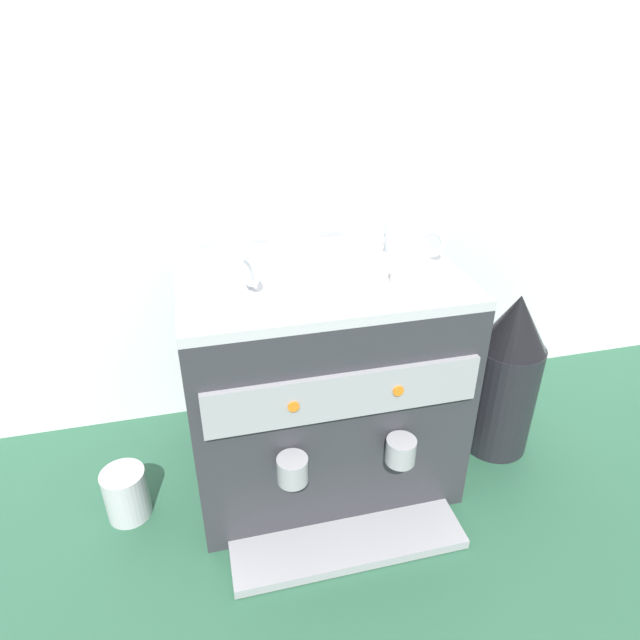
% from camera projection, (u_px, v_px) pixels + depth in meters
% --- Properties ---
extents(ground_plane, '(4.00, 4.00, 0.00)m').
position_uv_depth(ground_plane, '(320.00, 464.00, 1.26)').
color(ground_plane, '#28563D').
extents(tiled_backsplash_wall, '(2.80, 0.03, 1.13)m').
position_uv_depth(tiled_backsplash_wall, '(290.00, 190.00, 1.23)').
color(tiled_backsplash_wall, silver).
rests_on(tiled_backsplash_wall, ground_plane).
extents(espresso_machine, '(0.53, 0.47, 0.48)m').
position_uv_depth(espresso_machine, '(320.00, 381.00, 1.14)').
color(espresso_machine, '#2D2D33').
rests_on(espresso_machine, ground_plane).
extents(ceramic_cup_0, '(0.12, 0.08, 0.08)m').
position_uv_depth(ceramic_cup_0, '(407.00, 242.00, 1.06)').
color(ceramic_cup_0, silver).
rests_on(ceramic_cup_0, espresso_machine).
extents(ceramic_cup_1, '(0.10, 0.07, 0.07)m').
position_uv_depth(ceramic_cup_1, '(359.00, 239.00, 1.09)').
color(ceramic_cup_1, silver).
rests_on(ceramic_cup_1, espresso_machine).
extents(ceramic_cup_2, '(0.07, 0.10, 0.08)m').
position_uv_depth(ceramic_cup_2, '(236.00, 264.00, 0.96)').
color(ceramic_cup_2, silver).
rests_on(ceramic_cup_2, espresso_machine).
extents(ceramic_bowl_0, '(0.10, 0.10, 0.03)m').
position_uv_depth(ceramic_bowl_0, '(364.00, 265.00, 1.02)').
color(ceramic_bowl_0, white).
rests_on(ceramic_bowl_0, espresso_machine).
extents(ceramic_bowl_1, '(0.10, 0.10, 0.04)m').
position_uv_depth(ceramic_bowl_1, '(294.00, 246.00, 1.10)').
color(ceramic_bowl_1, white).
rests_on(ceramic_bowl_1, espresso_machine).
extents(ceramic_bowl_2, '(0.10, 0.10, 0.04)m').
position_uv_depth(ceramic_bowl_2, '(419.00, 278.00, 0.97)').
color(ceramic_bowl_2, white).
rests_on(ceramic_bowl_2, espresso_machine).
extents(coffee_grinder, '(0.15, 0.15, 0.40)m').
position_uv_depth(coffee_grinder, '(506.00, 375.00, 1.23)').
color(coffee_grinder, black).
rests_on(coffee_grinder, ground_plane).
extents(milk_pitcher, '(0.09, 0.09, 0.11)m').
position_uv_depth(milk_pitcher, '(126.00, 494.00, 1.11)').
color(milk_pitcher, '#B7B7BC').
rests_on(milk_pitcher, ground_plane).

